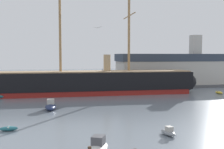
% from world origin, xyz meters
% --- Properties ---
extents(tall_ship, '(63.27, 13.18, 30.43)m').
position_xyz_m(tall_ship, '(-2.70, 57.62, 3.26)').
color(tall_ship, maroon).
rests_on(tall_ship, ground).
extents(motorboat_foreground_left, '(3.79, 4.93, 1.92)m').
position_xyz_m(motorboat_foreground_left, '(-9.68, 12.09, 0.67)').
color(motorboat_foreground_left, silver).
rests_on(motorboat_foreground_left, ground).
extents(motorboat_near_centre, '(1.68, 3.07, 1.22)m').
position_xyz_m(motorboat_near_centre, '(0.56, 17.16, 0.43)').
color(motorboat_near_centre, gray).
rests_on(motorboat_near_centre, ground).
extents(dinghy_mid_left, '(2.51, 1.15, 0.59)m').
position_xyz_m(dinghy_mid_left, '(-20.24, 23.98, 0.30)').
color(dinghy_mid_left, '#236670').
rests_on(dinghy_mid_left, ground).
extents(motorboat_alongside_bow, '(2.37, 4.95, 2.02)m').
position_xyz_m(motorboat_alongside_bow, '(-14.52, 38.22, 0.71)').
color(motorboat_alongside_bow, '#1E284C').
rests_on(motorboat_alongside_bow, ground).
extents(motorboat_far_left, '(3.84, 5.01, 1.95)m').
position_xyz_m(motorboat_far_left, '(-25.71, 56.14, 0.68)').
color(motorboat_far_left, '#236670').
rests_on(motorboat_far_left, ground).
extents(dinghy_far_right, '(1.30, 2.94, 0.69)m').
position_xyz_m(dinghy_far_right, '(30.49, 51.51, 0.35)').
color(dinghy_far_right, gold).
rests_on(dinghy_far_right, ground).
extents(sailboat_distant_centre, '(1.93, 5.35, 6.84)m').
position_xyz_m(sailboat_distant_centre, '(0.67, 64.84, 0.58)').
color(sailboat_distant_centre, orange).
rests_on(sailboat_distant_centre, ground).
extents(dockside_warehouse_right, '(44.83, 14.16, 17.47)m').
position_xyz_m(dockside_warehouse_right, '(28.12, 72.37, 5.52)').
color(dockside_warehouse_right, '#565659').
rests_on(dockside_warehouse_right, ground).
extents(seagull_in_flight, '(1.04, 1.05, 0.14)m').
position_xyz_m(seagull_in_flight, '(-8.22, 20.62, 14.16)').
color(seagull_in_flight, silver).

